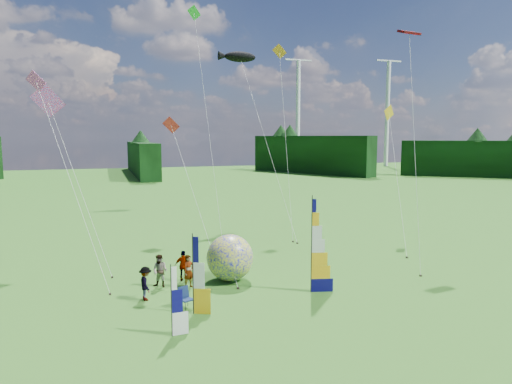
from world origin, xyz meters
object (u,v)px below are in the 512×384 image
object	(u,v)px
side_banner_far	(171,302)
spectator_c	(146,284)
side_banner_left	(193,276)
spectator_d	(184,266)
bol_inflatable	(230,258)
feather_banner_main	(312,246)
kite_whale	(265,129)
camp_chair	(186,298)
spectator_b	(160,271)
spectator_a	(189,271)

from	to	relation	value
side_banner_far	spectator_c	xyz separation A→B (m)	(-0.64, 4.81, -0.63)
side_banner_left	spectator_d	xyz separation A→B (m)	(0.43, 5.17, -0.98)
side_banner_far	spectator_c	world-z (taller)	side_banner_far
side_banner_left	spectator_c	xyz separation A→B (m)	(-1.99, 2.66, -1.01)
bol_inflatable	side_banner_far	bearing A→B (deg)	-123.74
feather_banner_main	kite_whale	size ratio (longest dim) A/B	0.28
bol_inflatable	spectator_c	distance (m)	5.34
side_banner_left	camp_chair	distance (m)	1.57
spectator_c	camp_chair	bearing A→B (deg)	-143.54
feather_banner_main	spectator_b	bearing A→B (deg)	169.26
spectator_b	kite_whale	size ratio (longest dim) A/B	0.10
spectator_a	spectator_d	bearing A→B (deg)	63.80
side_banner_far	spectator_c	size ratio (longest dim) A/B	1.72
spectator_d	side_banner_left	bearing A→B (deg)	105.93
spectator_a	spectator_c	world-z (taller)	spectator_a
spectator_b	spectator_d	xyz separation A→B (m)	(1.44, 0.67, -0.02)
feather_banner_main	spectator_d	world-z (taller)	feather_banner_main
side_banner_far	spectator_d	world-z (taller)	side_banner_far
spectator_d	camp_chair	size ratio (longest dim) A/B	1.68
spectator_a	spectator_d	size ratio (longest dim) A/B	1.03
spectator_b	spectator_d	world-z (taller)	spectator_b
side_banner_left	spectator_c	size ratio (longest dim) A/B	2.14
side_banner_far	camp_chair	distance (m)	3.29
side_banner_left	bol_inflatable	bearing A→B (deg)	79.44
bol_inflatable	spectator_b	bearing A→B (deg)	178.55
spectator_c	kite_whale	world-z (taller)	kite_whale
spectator_b	camp_chair	xyz separation A→B (m)	(0.82, -3.73, -0.39)
camp_chair	kite_whale	xyz separation A→B (m)	(10.45, 17.51, 8.60)
side_banner_far	bol_inflatable	bearing A→B (deg)	52.99
side_banner_left	side_banner_far	size ratio (longest dim) A/B	1.25
spectator_d	camp_chair	world-z (taller)	spectator_d
spectator_a	spectator_c	xyz separation A→B (m)	(-2.48, -1.25, -0.05)
camp_chair	side_banner_left	bearing A→B (deg)	-100.05
side_banner_far	spectator_d	distance (m)	7.56
side_banner_left	spectator_a	xyz separation A→B (m)	(0.50, 3.91, -0.96)
spectator_a	kite_whale	distance (m)	19.21
camp_chair	kite_whale	world-z (taller)	kite_whale
spectator_a	spectator_b	distance (m)	1.63
bol_inflatable	feather_banner_main	bearing A→B (deg)	-43.33
spectator_d	kite_whale	size ratio (longest dim) A/B	0.10
bol_inflatable	spectator_c	xyz separation A→B (m)	(-5.02, -1.75, -0.49)
feather_banner_main	kite_whale	distance (m)	18.85
kite_whale	spectator_c	bearing A→B (deg)	-126.01
feather_banner_main	side_banner_left	bearing A→B (deg)	-157.69
spectator_a	camp_chair	xyz separation A→B (m)	(-0.70, -3.13, -0.39)
spectator_a	spectator_b	bearing A→B (deg)	129.12
spectator_c	kite_whale	xyz separation A→B (m)	(12.24, 15.63, 8.26)
bol_inflatable	kite_whale	size ratio (longest dim) A/B	0.15
feather_banner_main	side_banner_far	xyz separation A→B (m)	(-8.00, -3.13, -1.06)
side_banner_left	kite_whale	size ratio (longest dim) A/B	0.21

